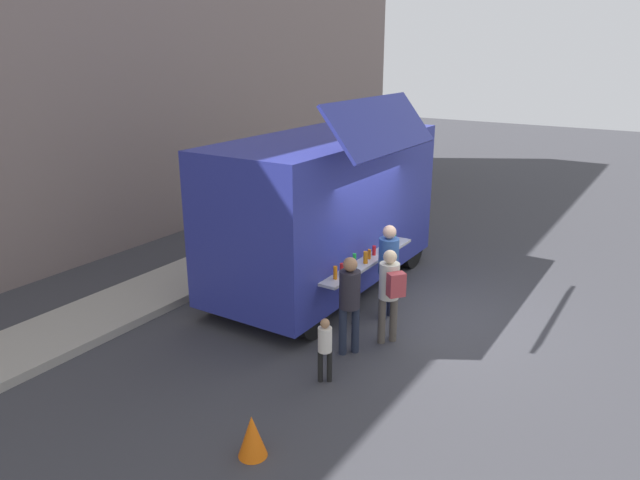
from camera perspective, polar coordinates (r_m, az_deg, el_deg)
ground_plane at (r=11.18m, az=8.39°, el=-7.02°), size 60.00×60.00×0.00m
curb_strip at (r=11.26m, az=-22.38°, el=-7.67°), size 28.00×1.60×0.15m
food_truck_main at (r=11.71m, az=0.55°, el=3.12°), size 5.43×2.98×3.91m
traffic_cone_orange at (r=7.50m, az=-6.57°, el=-18.30°), size 0.36×0.36×0.55m
trash_bin at (r=16.18m, az=0.37°, el=2.90°), size 0.60×0.60×0.92m
customer_front_ordering at (r=10.58m, az=6.62°, el=-2.26°), size 0.37×0.36×1.76m
customer_mid_with_backpack at (r=9.69m, az=6.78°, el=-4.58°), size 0.48×0.52×1.62m
customer_rear_waiting at (r=9.31m, az=2.88°, el=-5.53°), size 0.33×0.33×1.64m
child_near_queue at (r=8.70m, az=0.48°, el=-10.06°), size 0.21×0.21×1.02m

